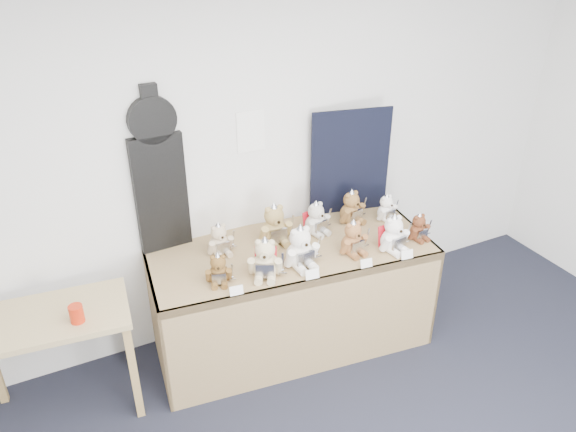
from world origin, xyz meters
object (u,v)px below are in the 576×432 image
teddy_front_end (419,228)px  teddy_back_end (386,209)px  red_cup (77,314)px  guitar_case (158,172)px  teddy_back_left (220,240)px  teddy_front_far_left (219,270)px  side_table (53,332)px  teddy_front_left (265,260)px  teddy_front_far_right (393,235)px  display_table (295,275)px  teddy_front_centre (301,249)px  teddy_front_right (353,239)px  teddy_back_right (352,208)px  teddy_back_centre_left (275,226)px  teddy_back_centre_right (316,220)px

teddy_front_end → teddy_back_end: 0.35m
red_cup → teddy_front_end: 2.38m
guitar_case → teddy_back_left: guitar_case is taller
guitar_case → teddy_front_far_left: (0.18, -0.61, -0.48)m
guitar_case → teddy_back_end: bearing=-16.2°
side_table → teddy_front_left: teddy_front_left is taller
teddy_front_far_right → teddy_back_end: (0.22, 0.39, -0.03)m
display_table → red_cup: size_ratio=18.47×
guitar_case → teddy_front_end: bearing=-26.5°
teddy_front_centre → teddy_front_far_right: size_ratio=1.10×
side_table → teddy_front_left: 1.39m
side_table → teddy_front_end: teddy_front_end is taller
teddy_front_right → teddy_back_right: 0.45m
side_table → teddy_front_end: 2.56m
teddy_front_left → teddy_back_centre_left: (0.23, 0.36, 0.01)m
teddy_front_far_right → display_table: bearing=151.2°
red_cup → teddy_back_centre_right: teddy_back_centre_right is taller
side_table → teddy_back_right: size_ratio=3.41×
display_table → teddy_front_far_left: 0.66m
teddy_back_end → guitar_case: bearing=155.1°
teddy_front_left → teddy_front_right: bearing=25.7°
guitar_case → teddy_back_centre_left: (0.72, -0.31, -0.44)m
guitar_case → teddy_front_far_right: 1.68m
teddy_back_right → guitar_case: bearing=155.2°
side_table → teddy_front_far_left: bearing=-5.3°
teddy_back_end → teddy_back_right: bearing=150.0°
teddy_front_centre → teddy_back_centre_right: (0.30, 0.34, -0.02)m
teddy_back_right → teddy_front_left: bearing=-169.9°
red_cup → teddy_back_left: 1.04m
teddy_front_centre → teddy_back_end: 0.93m
guitar_case → teddy_back_centre_right: guitar_case is taller
teddy_front_end → teddy_back_centre_right: bearing=142.9°
teddy_front_left → teddy_front_right: teddy_front_left is taller
side_table → teddy_back_right: teddy_back_right is taller
teddy_front_centre → teddy_back_left: (-0.43, 0.39, -0.03)m
teddy_front_far_left → teddy_back_end: bearing=27.1°
side_table → teddy_front_end: size_ratio=4.39×
red_cup → teddy_back_left: bearing=14.3°
red_cup → teddy_back_end: (2.33, 0.14, 0.09)m
teddy_back_centre_right → teddy_back_end: size_ratio=1.21×
guitar_case → teddy_back_right: 1.48m
teddy_back_centre_right → teddy_back_end: (0.59, -0.06, -0.02)m
teddy_front_far_left → teddy_front_right: bearing=14.0°
display_table → teddy_back_end: size_ratio=8.95×
teddy_back_centre_right → teddy_back_right: size_ratio=0.97×
red_cup → teddy_front_right: 1.85m
teddy_back_right → display_table: bearing=-172.2°
teddy_front_far_left → teddy_front_far_right: size_ratio=0.78×
teddy_front_centre → teddy_front_left: bearing=178.2°
red_cup → teddy_front_far_left: bearing=-4.8°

